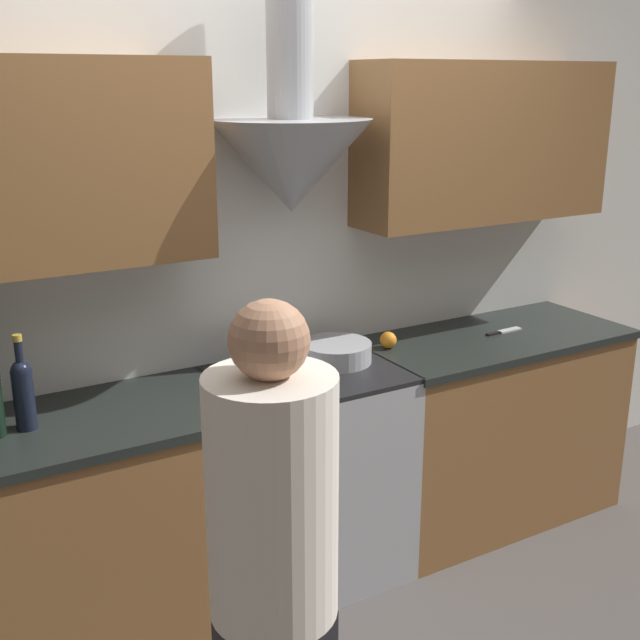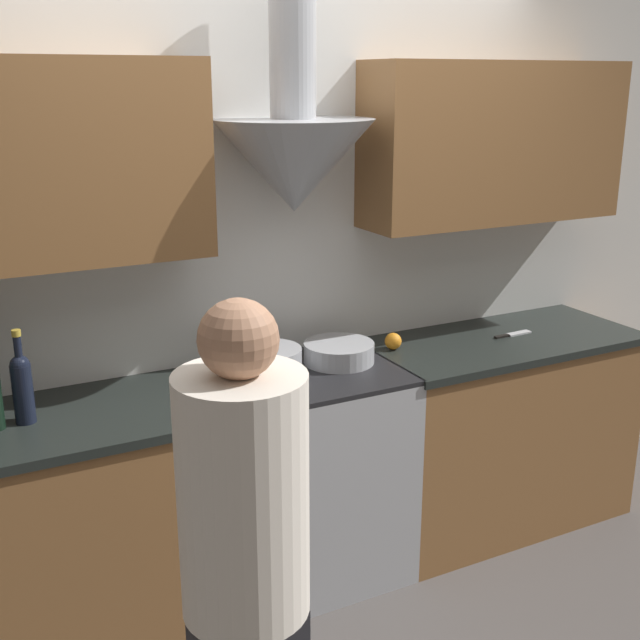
{
  "view_description": "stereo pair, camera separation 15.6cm",
  "coord_description": "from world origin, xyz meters",
  "px_view_note": "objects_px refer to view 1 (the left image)",
  "views": [
    {
      "loc": [
        -1.5,
        -2.31,
        2.08
      ],
      "look_at": [
        0.0,
        0.26,
        1.18
      ],
      "focal_mm": 45.0,
      "sensor_mm": 36.0,
      "label": 1
    },
    {
      "loc": [
        -1.36,
        -2.39,
        2.08
      ],
      "look_at": [
        0.0,
        0.26,
        1.18
      ],
      "focal_mm": 45.0,
      "sensor_mm": 36.0,
      "label": 2
    }
  ],
  "objects_px": {
    "wine_bottle_7": "(23,391)",
    "orange_fruit": "(388,340)",
    "stove_range": "(308,474)",
    "person_foreground_left": "(274,587)",
    "stock_pot": "(268,364)",
    "mixing_bowl": "(336,352)"
  },
  "relations": [
    {
      "from": "orange_fruit",
      "to": "wine_bottle_7",
      "type": "bearing_deg",
      "value": -177.19
    },
    {
      "from": "stove_range",
      "to": "mixing_bowl",
      "type": "xyz_separation_m",
      "value": [
        0.17,
        0.05,
        0.5
      ]
    },
    {
      "from": "stove_range",
      "to": "stock_pot",
      "type": "relative_size",
      "value": 3.45
    },
    {
      "from": "wine_bottle_7",
      "to": "person_foreground_left",
      "type": "height_order",
      "value": "person_foreground_left"
    },
    {
      "from": "wine_bottle_7",
      "to": "stock_pot",
      "type": "height_order",
      "value": "wine_bottle_7"
    },
    {
      "from": "wine_bottle_7",
      "to": "orange_fruit",
      "type": "distance_m",
      "value": 1.56
    },
    {
      "from": "stock_pot",
      "to": "stove_range",
      "type": "bearing_deg",
      "value": -7.41
    },
    {
      "from": "stove_range",
      "to": "orange_fruit",
      "type": "relative_size",
      "value": 12.42
    },
    {
      "from": "wine_bottle_7",
      "to": "orange_fruit",
      "type": "bearing_deg",
      "value": 2.81
    },
    {
      "from": "stove_range",
      "to": "orange_fruit",
      "type": "bearing_deg",
      "value": 10.73
    },
    {
      "from": "stove_range",
      "to": "person_foreground_left",
      "type": "xyz_separation_m",
      "value": [
        -0.75,
        -1.17,
        0.43
      ]
    },
    {
      "from": "wine_bottle_7",
      "to": "person_foreground_left",
      "type": "distance_m",
      "value": 1.24
    },
    {
      "from": "wine_bottle_7",
      "to": "person_foreground_left",
      "type": "relative_size",
      "value": 0.21
    },
    {
      "from": "mixing_bowl",
      "to": "orange_fruit",
      "type": "bearing_deg",
      "value": 7.05
    },
    {
      "from": "stove_range",
      "to": "wine_bottle_7",
      "type": "distance_m",
      "value": 1.25
    },
    {
      "from": "stock_pot",
      "to": "wine_bottle_7",
      "type": "bearing_deg",
      "value": -179.32
    },
    {
      "from": "person_foreground_left",
      "to": "orange_fruit",
      "type": "bearing_deg",
      "value": 46.0
    },
    {
      "from": "wine_bottle_7",
      "to": "mixing_bowl",
      "type": "bearing_deg",
      "value": 1.82
    },
    {
      "from": "wine_bottle_7",
      "to": "person_foreground_left",
      "type": "bearing_deg",
      "value": -73.88
    },
    {
      "from": "orange_fruit",
      "to": "person_foreground_left",
      "type": "bearing_deg",
      "value": -134.0
    },
    {
      "from": "stove_range",
      "to": "wine_bottle_7",
      "type": "xyz_separation_m",
      "value": [
        -1.1,
        0.01,
        0.6
      ]
    },
    {
      "from": "stove_range",
      "to": "mixing_bowl",
      "type": "relative_size",
      "value": 3.12
    }
  ]
}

